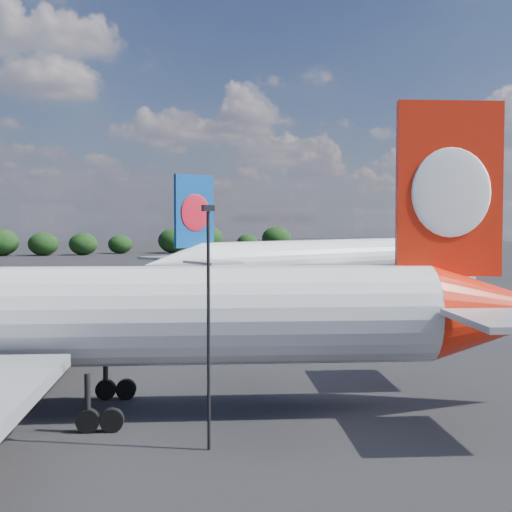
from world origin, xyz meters
name	(u,v)px	position (x,y,z in m)	size (l,w,h in m)	color
qantas_airliner	(91,319)	(1.40, 2.67, 5.30)	(51.31, 49.38, 17.39)	silver
china_southern_airliner	(305,259)	(43.55, 52.76, 5.00)	(50.00, 47.80, 16.40)	silver
apron_lamp_post	(208,315)	(4.97, -5.70, 6.37)	(0.55, 0.30, 11.43)	black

